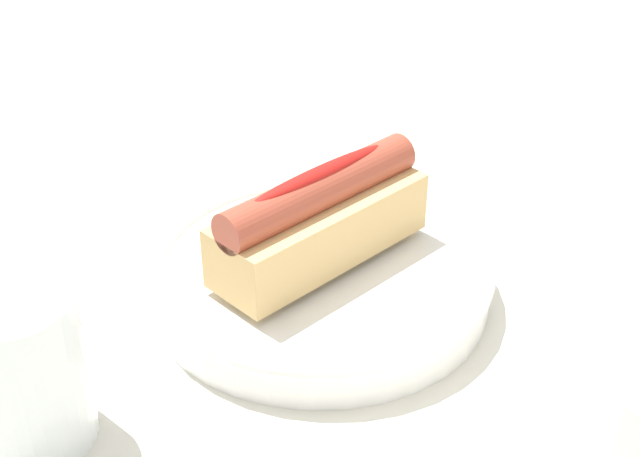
% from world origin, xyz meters
% --- Properties ---
extents(ground_plane, '(2.40, 2.40, 0.00)m').
position_xyz_m(ground_plane, '(0.00, 0.00, 0.00)').
color(ground_plane, silver).
extents(serving_bowl, '(0.23, 0.23, 0.03)m').
position_xyz_m(serving_bowl, '(0.02, -0.01, 0.02)').
color(serving_bowl, white).
rests_on(serving_bowl, ground_plane).
extents(hotdog_front, '(0.15, 0.06, 0.06)m').
position_xyz_m(hotdog_front, '(0.02, -0.01, 0.06)').
color(hotdog_front, '#DBB270').
rests_on(hotdog_front, serving_bowl).
extents(water_glass, '(0.07, 0.07, 0.09)m').
position_xyz_m(water_glass, '(0.22, -0.02, 0.04)').
color(water_glass, white).
rests_on(water_glass, ground_plane).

